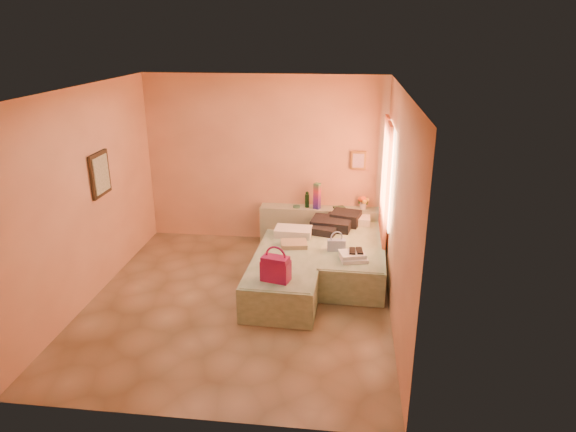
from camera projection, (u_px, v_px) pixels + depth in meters
The scene contains 16 objects.
ground at pixel (240, 301), 6.94m from camera, with size 4.50×4.50×0.00m, color #9E845E.
room_walls at pixel (259, 162), 6.83m from camera, with size 4.02×4.51×2.81m.
headboard_ledge at pixel (321, 226), 8.68m from camera, with size 2.05×0.30×0.65m, color #9AA88A.
bed_left at pixel (287, 273), 7.16m from camera, with size 0.90×2.00×0.50m, color #AFC59E.
bed_right at pixel (352, 257), 7.67m from camera, with size 0.90×2.00×0.50m, color #AFC59E.
water_bottle at pixel (307, 200), 8.55m from camera, with size 0.07×0.07×0.26m, color #133519.
rainbow_box at pixel (317, 196), 8.45m from camera, with size 0.10×0.10×0.44m, color #9E134E.
small_dish at pixel (297, 207), 8.57m from camera, with size 0.12×0.12×0.03m, color #437C5C.
green_book at pixel (339, 208), 8.53m from camera, with size 0.18×0.13×0.03m, color #284B33.
flower_vase at pixel (363, 201), 8.48m from camera, with size 0.19×0.19×0.25m, color silver.
magenta_handbag at pixel (276, 268), 6.37m from camera, with size 0.35×0.20×0.33m, color #9E134E.
khaki_garment at pixel (294, 244), 7.43m from camera, with size 0.37×0.30×0.06m, color tan.
clothes_pile at pixel (335, 222), 8.06m from camera, with size 0.66×0.66×0.20m, color black.
blue_handbag at pixel (336, 245), 7.26m from camera, with size 0.26×0.11×0.16m, color #4262A0.
towel_stack at pixel (354, 256), 6.98m from camera, with size 0.35×0.30×0.10m, color white.
sandal_pair at pixel (356, 251), 7.00m from camera, with size 0.16×0.21×0.02m, color black.
Camera 1 is at (1.38, -6.00, 3.47)m, focal length 32.00 mm.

